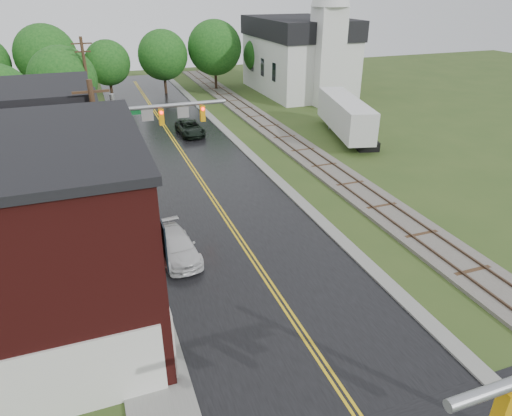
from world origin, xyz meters
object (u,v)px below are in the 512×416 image
suv_dark (190,128)px  traffic_signal_far (150,126)px  tree_left_e (65,82)px  pickup_white (176,246)px  utility_pole_c (88,85)px  tree_left_c (0,103)px  utility_pole_b (102,161)px  church (302,48)px  semi_trailer (345,115)px

suv_dark → traffic_signal_far: bearing=-113.4°
tree_left_e → pickup_white: bearing=-79.4°
utility_pole_c → tree_left_c: bearing=-149.8°
utility_pole_c → pickup_white: size_ratio=1.98×
utility_pole_b → utility_pole_c: (0.00, 22.00, 0.00)m
church → pickup_white: (-23.76, -34.99, -5.18)m
tree_left_e → pickup_white: tree_left_e is taller
tree_left_e → semi_trailer: size_ratio=0.70×
utility_pole_b → semi_trailer: 25.74m
semi_trailer → utility_pole_c: bearing=157.0°
utility_pole_b → church: bearing=49.8°
tree_left_c → church: bearing=22.2°
tree_left_c → pickup_white: (10.09, -21.15, -3.85)m
tree_left_c → semi_trailer: tree_left_c is taller
tree_left_e → semi_trailer: tree_left_e is taller
pickup_white → semi_trailer: (19.30, 15.78, 1.52)m
church → utility_pole_b: church is taller
tree_left_e → utility_pole_b: bearing=-85.1°
suv_dark → pickup_white: size_ratio=1.04×
utility_pole_b → utility_pole_c: bearing=90.0°
tree_left_e → suv_dark: 12.77m
tree_left_c → tree_left_e: tree_left_e is taller
church → utility_pole_b: 41.55m
utility_pole_c → pickup_white: (3.04, -25.25, -4.06)m
utility_pole_b → pickup_white: utility_pole_b is taller
tree_left_e → semi_trailer: 27.04m
traffic_signal_far → utility_pole_c: size_ratio=0.82×
traffic_signal_far → tree_left_c: 16.56m
church → utility_pole_b: (-26.80, -31.74, -1.11)m
church → utility_pole_c: 28.54m
traffic_signal_far → tree_left_c: (-10.38, 12.90, -0.46)m
church → tree_left_e: bearing=-164.8°
church → tree_left_c: (-33.85, -13.84, -1.32)m
pickup_white → utility_pole_b: bearing=127.9°
suv_dark → semi_trailer: bearing=-24.7°
utility_pole_b → tree_left_e: utility_pole_b is taller
church → pickup_white: 42.61m
suv_dark → semi_trailer: semi_trailer is taller
church → tree_left_c: bearing=-157.8°
tree_left_e → suv_dark: bearing=-27.3°
utility_pole_c → utility_pole_b: bearing=-90.0°
church → suv_dark: bearing=-143.6°
church → tree_left_e: church is taller
suv_dark → tree_left_e: bearing=151.1°
tree_left_c → suv_dark: (15.73, 0.46, -3.86)m
tree_left_c → semi_trailer: bearing=-10.4°
church → traffic_signal_far: church is taller
traffic_signal_far → church: bearing=48.7°
utility_pole_b → suv_dark: utility_pole_b is taller
utility_pole_b → semi_trailer: size_ratio=0.78×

